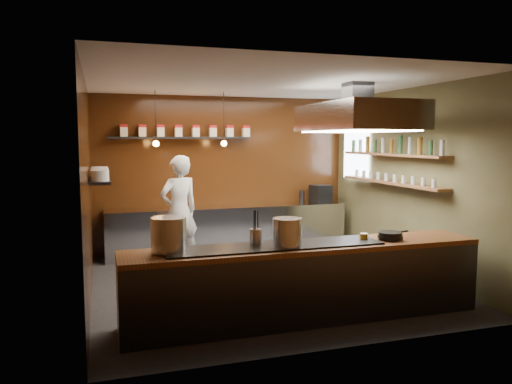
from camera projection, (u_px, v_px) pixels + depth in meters
name	position (u px, v px, depth m)	size (l,w,h in m)	color
floor	(264.00, 283.00, 7.58)	(5.00, 5.00, 0.00)	black
back_wall	(224.00, 174.00, 9.79)	(5.00, 5.00, 0.00)	black
left_wall	(88.00, 190.00, 6.68)	(5.00, 5.00, 0.00)	black
right_wall	(409.00, 181.00, 8.17)	(5.00, 5.00, 0.00)	brown
ceiling	(265.00, 82.00, 7.26)	(5.00, 5.00, 0.00)	silver
window_pane	(356.00, 153.00, 9.72)	(1.00, 1.00, 0.00)	white
prep_counter	(229.00, 229.00, 9.59)	(4.60, 0.65, 0.90)	silver
pass_counter	(306.00, 282.00, 6.01)	(4.40, 0.72, 0.94)	#38383D
tin_shelf	(179.00, 138.00, 9.32)	(2.60, 0.26, 0.04)	black
plate_shelf	(100.00, 180.00, 7.67)	(0.30, 1.40, 0.04)	black
bottle_shelf_upper	(391.00, 154.00, 8.36)	(0.26, 2.80, 0.04)	brown
bottle_shelf_lower	(390.00, 182.00, 8.41)	(0.26, 2.80, 0.04)	brown
extractor_hood	(357.00, 117.00, 7.32)	(1.20, 2.00, 0.72)	#38383D
pendant_left	(156.00, 141.00, 8.55)	(0.10, 0.10, 0.95)	black
pendant_right	(224.00, 141.00, 8.91)	(0.10, 0.10, 0.95)	black
storage_tins	(187.00, 131.00, 9.35)	(2.43, 0.13, 0.22)	beige
plate_stacks	(100.00, 174.00, 7.66)	(0.26, 1.16, 0.16)	silver
bottles	(391.00, 146.00, 8.34)	(0.06, 2.66, 0.24)	silver
wine_glasses	(390.00, 177.00, 8.40)	(0.07, 2.37, 0.13)	silver
stockpot_large	(169.00, 234.00, 5.50)	(0.39, 0.39, 0.38)	#B8BABF
stockpot_small	(287.00, 232.00, 5.79)	(0.35, 0.35, 0.32)	silver
utensil_crock	(256.00, 237.00, 5.85)	(0.15, 0.15, 0.19)	#B9BCC1
frying_pan	(391.00, 235.00, 6.24)	(0.47, 0.31, 0.08)	black
butter_jar	(364.00, 237.00, 6.22)	(0.10, 0.10, 0.09)	gold
espresso_machine	(321.00, 194.00, 10.08)	(0.35, 0.34, 0.35)	black
chef	(179.00, 211.00, 8.52)	(0.70, 0.46, 1.91)	white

